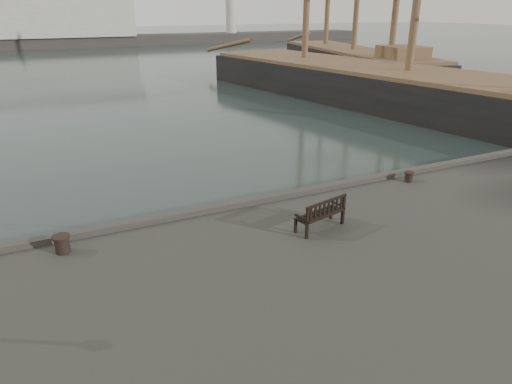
# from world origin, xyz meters

# --- Properties ---
(ground) EXTENTS (400.00, 400.00, 0.00)m
(ground) POSITION_xyz_m (0.00, 0.00, 0.00)
(ground) COLOR black
(ground) RESTS_ON ground
(breakwater) EXTENTS (140.00, 9.50, 12.20)m
(breakwater) POSITION_xyz_m (-4.56, 92.00, 4.30)
(breakwater) COLOR #383530
(breakwater) RESTS_ON ground
(bench) EXTENTS (1.65, 0.89, 0.90)m
(bench) POSITION_xyz_m (0.92, -2.59, 1.85)
(bench) COLOR black
(bench) RESTS_ON quay
(bollard_left) EXTENTS (0.56, 0.56, 0.48)m
(bollard_left) POSITION_xyz_m (-5.81, -0.88, 1.80)
(bollard_left) COLOR black
(bollard_left) RESTS_ON quay
(bollard_right) EXTENTS (0.40, 0.40, 0.37)m
(bollard_right) POSITION_xyz_m (5.91, -0.78, 1.74)
(bollard_right) COLOR black
(bollard_right) RESTS_ON quay
(tall_ship_main) EXTENTS (16.03, 44.54, 32.76)m
(tall_ship_main) POSITION_xyz_m (20.65, 15.26, 0.82)
(tall_ship_main) COLOR black
(tall_ship_main) RESTS_ON ground
(tall_ship_far) EXTENTS (12.54, 31.35, 26.28)m
(tall_ship_far) POSITION_xyz_m (28.87, 33.20, 0.86)
(tall_ship_far) COLOR black
(tall_ship_far) RESTS_ON ground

